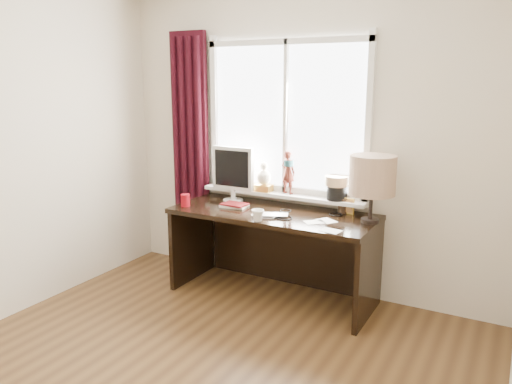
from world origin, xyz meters
The scene contains 14 objects.
wall_back centered at (0.00, 2.00, 1.30)m, with size 3.50×2.60×0.00m, color beige.
laptop centered at (-0.05, 1.49, 0.76)m, with size 0.29×0.19×0.02m, color silver.
mug centered at (-0.08, 1.33, 0.80)m, with size 0.10×0.09×0.10m, color white.
red_cup centered at (-0.85, 1.43, 0.80)m, with size 0.08×0.08×0.10m, color maroon.
window centered at (-0.15, 1.95, 1.30)m, with size 1.52×0.21×1.40m.
curtain centered at (-1.13, 1.91, 1.12)m, with size 0.38×0.09×2.25m.
desk centered at (-0.10, 1.73, 0.51)m, with size 1.70×0.70×0.75m.
monitor centered at (-0.58, 1.79, 1.03)m, with size 0.40×0.18×0.49m.
notebook_stack centered at (-0.46, 1.62, 0.77)m, with size 0.24×0.18×0.03m.
brush_holder centered at (0.42, 1.89, 0.81)m, with size 0.09×0.09×0.25m.
icon_frame centered at (0.47, 1.87, 0.81)m, with size 0.10×0.03×0.13m.
table_lamp centered at (0.69, 1.71, 1.11)m, with size 0.35×0.35×0.52m.
loose_papers centered at (0.40, 1.49, 0.75)m, with size 0.36×0.38×0.00m.
desk_cables centered at (0.15, 1.64, 0.75)m, with size 0.54×0.44×0.01m.
Camera 1 is at (1.70, -1.93, 1.83)m, focal length 35.00 mm.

